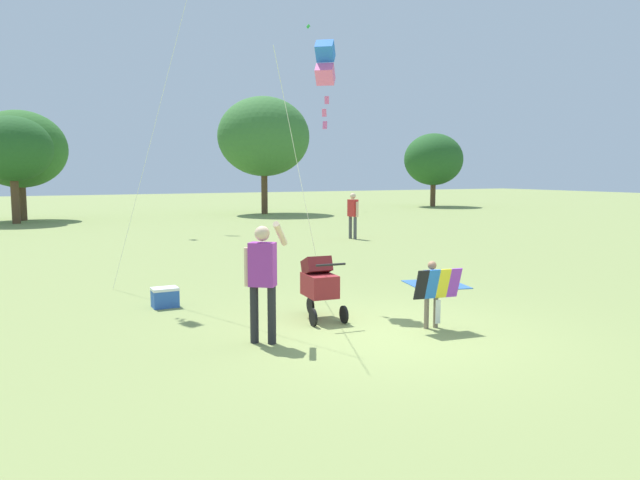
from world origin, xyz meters
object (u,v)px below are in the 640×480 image
(child_with_butterfly_kite, at_px, (433,288))
(cooler_box, at_px, (165,297))
(picnic_blanket, at_px, (436,284))
(person_adult_flyer, at_px, (263,273))
(kite_adult_black, at_px, (325,64))
(person_sitting_far, at_px, (353,212))
(stroller, at_px, (319,282))

(child_with_butterfly_kite, relative_size, cooler_box, 2.31)
(picnic_blanket, bearing_deg, person_adult_flyer, -153.74)
(kite_adult_black, height_order, person_sitting_far, kite_adult_black)
(stroller, distance_m, person_sitting_far, 11.84)
(person_sitting_far, bearing_deg, picnic_blanket, -108.66)
(person_adult_flyer, bearing_deg, kite_adult_black, 45.40)
(person_adult_flyer, distance_m, kite_adult_black, 4.38)
(person_adult_flyer, relative_size, cooler_box, 3.82)
(child_with_butterfly_kite, distance_m, cooler_box, 4.70)
(stroller, bearing_deg, cooler_box, 135.49)
(child_with_butterfly_kite, height_order, person_adult_flyer, person_adult_flyer)
(stroller, xyz_separation_m, person_sitting_far, (6.39, 9.96, 0.36))
(stroller, height_order, person_sitting_far, person_sitting_far)
(person_adult_flyer, distance_m, person_sitting_far, 13.30)
(stroller, xyz_separation_m, picnic_blanket, (3.54, 1.52, -0.60))
(stroller, xyz_separation_m, cooler_box, (-2.04, 2.00, -0.43))
(person_adult_flyer, bearing_deg, stroller, 33.71)
(stroller, bearing_deg, person_adult_flyer, -146.29)
(person_adult_flyer, height_order, person_sitting_far, person_adult_flyer)
(picnic_blanket, height_order, cooler_box, cooler_box)
(person_sitting_far, bearing_deg, child_with_butterfly_kite, -114.47)
(person_sitting_far, bearing_deg, stroller, -122.71)
(child_with_butterfly_kite, bearing_deg, person_adult_flyer, 170.37)
(kite_adult_black, xyz_separation_m, picnic_blanket, (2.83, 0.34, -4.27))
(person_sitting_far, height_order, picnic_blanket, person_sitting_far)
(child_with_butterfly_kite, bearing_deg, kite_adult_black, 102.37)
(stroller, relative_size, picnic_blanket, 0.93)
(kite_adult_black, xyz_separation_m, person_sitting_far, (5.68, 8.77, -3.31))
(person_adult_flyer, height_order, cooler_box, person_adult_flyer)
(kite_adult_black, distance_m, person_sitting_far, 10.96)
(picnic_blanket, bearing_deg, stroller, -156.78)
(person_adult_flyer, relative_size, picnic_blanket, 1.45)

